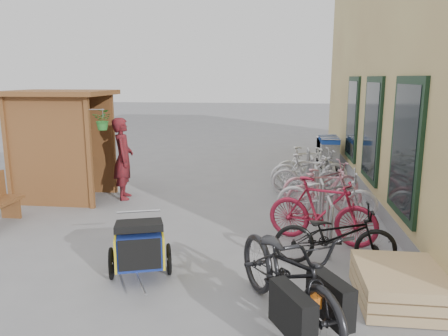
# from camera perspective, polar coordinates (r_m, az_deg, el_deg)

# --- Properties ---
(ground) EXTENTS (80.00, 80.00, 0.00)m
(ground) POSITION_cam_1_polar(r_m,az_deg,el_deg) (7.18, -5.50, -10.20)
(ground) COLOR gray
(kiosk) EXTENTS (2.49, 1.65, 2.40)m
(kiosk) POSITION_cam_1_polar(r_m,az_deg,el_deg) (10.21, -20.92, 4.67)
(kiosk) COLOR brown
(kiosk) RESTS_ON ground
(bike_rack) EXTENTS (0.05, 5.35, 0.86)m
(bike_rack) POSITION_cam_1_polar(r_m,az_deg,el_deg) (9.19, 11.91, -2.09)
(bike_rack) COLOR #A5A8AD
(bike_rack) RESTS_ON ground
(pallet_stack) EXTENTS (1.00, 1.20, 0.40)m
(pallet_stack) POSITION_cam_1_polar(r_m,az_deg,el_deg) (5.86, 22.02, -14.04)
(pallet_stack) COLOR tan
(pallet_stack) RESTS_ON ground
(shopping_carts) EXTENTS (0.55, 1.85, 0.98)m
(shopping_carts) POSITION_cam_1_polar(r_m,az_deg,el_deg) (13.60, 13.30, 2.55)
(shopping_carts) COLOR silver
(shopping_carts) RESTS_ON ground
(child_trailer) EXTENTS (0.93, 1.44, 0.83)m
(child_trailer) POSITION_cam_1_polar(r_m,az_deg,el_deg) (6.13, -10.96, -9.68)
(child_trailer) COLOR #1B3B96
(child_trailer) RESTS_ON ground
(cargo_bike) EXTENTS (1.72, 2.33, 1.17)m
(cargo_bike) POSITION_cam_1_polar(r_m,az_deg,el_deg) (4.95, 8.44, -13.48)
(cargo_bike) COLOR black
(cargo_bike) RESTS_ON ground
(person_kiosk) EXTENTS (0.58, 0.75, 1.82)m
(person_kiosk) POSITION_cam_1_polar(r_m,az_deg,el_deg) (9.93, -13.02, 1.20)
(person_kiosk) COLOR maroon
(person_kiosk) RESTS_ON ground
(bike_0) EXTENTS (1.75, 0.67, 0.91)m
(bike_0) POSITION_cam_1_polar(r_m,az_deg,el_deg) (6.52, 14.25, -8.55)
(bike_0) COLOR black
(bike_0) RESTS_ON ground
(bike_1) EXTENTS (1.88, 1.08, 1.09)m
(bike_1) POSITION_cam_1_polar(r_m,az_deg,el_deg) (7.33, 12.70, -5.45)
(bike_1) COLOR maroon
(bike_1) RESTS_ON ground
(bike_2) EXTENTS (1.93, 0.82, 0.99)m
(bike_2) POSITION_cam_1_polar(r_m,az_deg,el_deg) (8.51, 13.27, -3.43)
(bike_2) COLOR silver
(bike_2) RESTS_ON ground
(bike_3) EXTENTS (1.55, 0.57, 0.91)m
(bike_3) POSITION_cam_1_polar(r_m,az_deg,el_deg) (8.91, 12.97, -2.98)
(bike_3) COLOR pink
(bike_3) RESTS_ON ground
(bike_4) EXTENTS (1.83, 1.06, 0.91)m
(bike_4) POSITION_cam_1_polar(r_m,az_deg,el_deg) (9.70, 12.57, -1.77)
(bike_4) COLOR pink
(bike_4) RESTS_ON ground
(bike_5) EXTENTS (1.64, 0.49, 0.98)m
(bike_5) POSITION_cam_1_polar(r_m,az_deg,el_deg) (10.08, 10.89, -0.98)
(bike_5) COLOR silver
(bike_5) RESTS_ON ground
(bike_6) EXTENTS (1.99, 1.03, 1.00)m
(bike_6) POSITION_cam_1_polar(r_m,az_deg,el_deg) (10.72, 11.05, -0.18)
(bike_6) COLOR silver
(bike_6) RESTS_ON ground
(bike_7) EXTENTS (1.67, 0.86, 0.97)m
(bike_7) POSITION_cam_1_polar(r_m,az_deg,el_deg) (11.30, 10.65, 0.37)
(bike_7) COLOR silver
(bike_7) RESTS_ON ground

